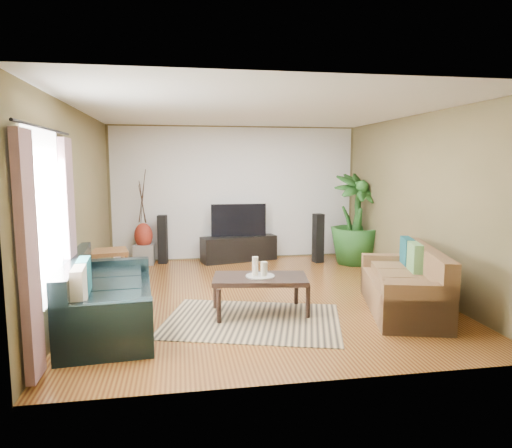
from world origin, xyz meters
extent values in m
plane|color=brown|center=(0.00, 0.00, 0.00)|extent=(5.50, 5.50, 0.00)
plane|color=white|center=(0.00, 0.00, 2.70)|extent=(5.50, 5.50, 0.00)
plane|color=brown|center=(0.00, 2.75, 1.35)|extent=(5.00, 0.00, 5.00)
plane|color=brown|center=(0.00, -2.75, 1.35)|extent=(5.00, 0.00, 5.00)
plane|color=brown|center=(-2.50, 0.00, 1.35)|extent=(0.00, 5.50, 5.50)
plane|color=brown|center=(2.50, 0.00, 1.35)|extent=(0.00, 5.50, 5.50)
plane|color=white|center=(0.00, 2.74, 1.35)|extent=(4.90, 0.00, 4.90)
plane|color=white|center=(-2.48, -1.60, 1.40)|extent=(0.00, 1.80, 1.80)
cube|color=gray|center=(-2.43, -2.35, 1.15)|extent=(0.08, 0.35, 2.20)
cube|color=gray|center=(-2.43, -0.85, 1.15)|extent=(0.08, 0.35, 2.20)
cylinder|color=black|center=(-2.43, -1.60, 2.30)|extent=(0.03, 1.90, 0.03)
cube|color=black|center=(-1.99, -0.92, 0.42)|extent=(1.15, 2.33, 0.85)
cube|color=brown|center=(1.76, -1.03, 0.42)|extent=(1.27, 1.99, 0.85)
cube|color=tan|center=(-0.26, -1.08, 0.01)|extent=(2.50, 2.07, 0.01)
cube|color=black|center=(-0.12, -0.81, 0.25)|extent=(1.30, 0.84, 0.49)
cylinder|color=#989994|center=(-0.12, -0.81, 0.50)|extent=(0.37, 0.37, 0.02)
cylinder|color=silver|center=(-0.18, -0.78, 0.63)|extent=(0.08, 0.08, 0.24)
cylinder|color=beige|center=(-0.08, -0.85, 0.60)|extent=(0.08, 0.08, 0.19)
cylinder|color=beige|center=(-0.05, -0.75, 0.59)|extent=(0.08, 0.08, 0.15)
cube|color=black|center=(0.03, 2.49, 0.25)|extent=(1.57, 0.79, 0.50)
cube|color=black|center=(0.03, 2.50, 0.83)|extent=(1.10, 0.06, 0.65)
cube|color=black|center=(-1.47, 2.50, 0.48)|extent=(0.20, 0.21, 0.95)
cube|color=black|center=(1.57, 2.09, 0.48)|extent=(0.21, 0.22, 0.97)
imported|color=#1C4818|center=(2.25, 1.86, 0.88)|extent=(1.24, 1.24, 1.76)
cylinder|color=black|center=(2.25, 1.86, 0.13)|extent=(0.32, 0.32, 0.25)
cube|color=gray|center=(-1.83, 2.50, 0.19)|extent=(0.40, 0.40, 0.39)
ellipsoid|color=maroon|center=(-1.83, 2.50, 0.56)|extent=(0.35, 0.35, 0.49)
cube|color=brown|center=(-2.25, 0.90, 0.30)|extent=(0.66, 0.66, 0.59)
camera|label=1|loc=(-1.13, -6.50, 1.96)|focal=32.00mm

